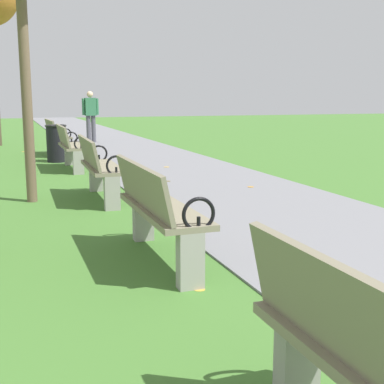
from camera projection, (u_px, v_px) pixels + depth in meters
name	position (u px, v px, depth m)	size (l,w,h in m)	color
paved_walkway	(115.00, 144.00, 16.33)	(2.92, 44.00, 0.02)	slate
park_bench_3	(157.00, 209.00, 4.68)	(0.48, 1.60, 0.90)	gray
park_bench_4	(99.00, 167.00, 7.50)	(0.51, 1.61, 0.90)	gray
park_bench_5	(70.00, 146.00, 10.65)	(0.48, 1.60, 0.90)	gray
park_bench_6	(57.00, 136.00, 13.30)	(0.53, 1.62, 0.90)	gray
pedestrian_walking	(91.00, 114.00, 16.81)	(0.53, 0.24, 1.62)	#4C4C56
trash_bin	(56.00, 143.00, 11.93)	(0.48, 0.48, 0.84)	black
scattered_leaves	(136.00, 188.00, 8.46)	(4.43, 15.75, 0.02)	gold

